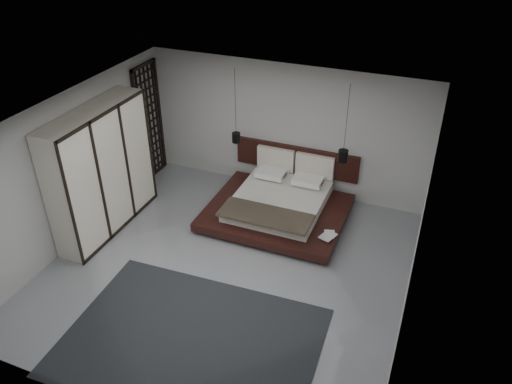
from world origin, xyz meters
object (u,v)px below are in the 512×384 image
at_px(lattice_screen, 150,122).
at_px(wardrobe, 101,171).
at_px(bed, 279,203).
at_px(pendant_right, 343,156).
at_px(pendant_left, 236,137).
at_px(rug, 191,341).

bearing_deg(lattice_screen, wardrobe, -83.13).
bearing_deg(wardrobe, lattice_screen, 96.87).
xyz_separation_m(bed, pendant_right, (1.11, 0.42, 1.09)).
bearing_deg(pendant_left, wardrobe, -133.65).
bearing_deg(lattice_screen, bed, -9.46).
bearing_deg(rug, pendant_left, 104.08).
xyz_separation_m(lattice_screen, rug, (3.14, -4.15, -1.29)).
distance_m(pendant_right, rug, 4.42).
bearing_deg(pendant_left, bed, -20.62).
relative_size(bed, rug, 0.73).
height_order(pendant_left, pendant_right, same).
xyz_separation_m(pendant_right, rug, (-1.20, -4.03, -1.37)).
height_order(bed, pendant_left, pendant_left).
distance_m(pendant_right, wardrobe, 4.54).
relative_size(pendant_left, wardrobe, 0.62).
distance_m(bed, wardrobe, 3.49).
bearing_deg(bed, lattice_screen, 170.54).
bearing_deg(rug, wardrobe, 144.46).
distance_m(pendant_left, pendant_right, 2.21).
height_order(lattice_screen, pendant_right, pendant_right).
height_order(pendant_right, wardrobe, pendant_right).
distance_m(lattice_screen, pendant_right, 4.34).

